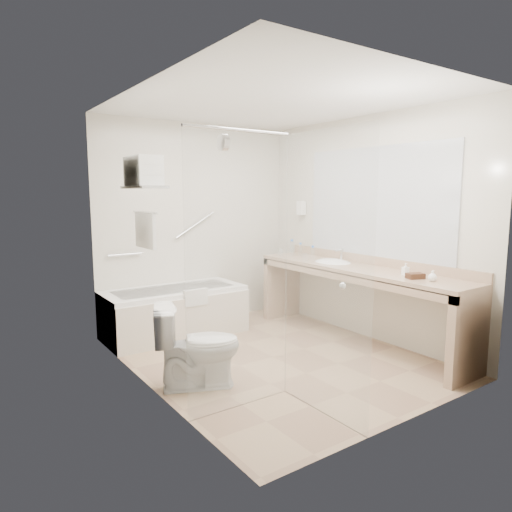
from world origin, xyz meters
TOP-DOWN VIEW (x-y plane):
  - floor at (0.00, 0.00)m, footprint 3.20×3.20m
  - ceiling at (0.00, 0.00)m, footprint 2.60×3.20m
  - wall_back at (0.00, 1.60)m, footprint 2.60×0.10m
  - wall_front at (0.00, -1.60)m, footprint 2.60×0.10m
  - wall_left at (-1.30, 0.00)m, footprint 0.10×3.20m
  - wall_right at (1.30, 0.00)m, footprint 0.10×3.20m
  - bathtub at (-0.50, 1.24)m, footprint 1.60×0.73m
  - grab_bar_short at (-0.95, 1.56)m, footprint 0.40×0.03m
  - grab_bar_long at (-0.05, 1.56)m, footprint 0.53×0.03m
  - shower_enclosure at (-0.63, -0.93)m, footprint 0.96×0.91m
  - towel_shelf at (-1.17, 0.35)m, footprint 0.24×0.55m
  - vanity_counter at (1.02, -0.15)m, footprint 0.55×2.70m
  - sink at (1.05, 0.25)m, footprint 0.40×0.52m
  - faucet at (1.20, 0.25)m, footprint 0.03×0.03m
  - mirror at (1.29, -0.15)m, footprint 0.02×2.00m
  - hairdryer_unit at (1.25, 1.05)m, footprint 0.08×0.10m
  - toilet at (-0.95, -0.19)m, footprint 0.83×0.66m
  - amenity_basket at (0.96, -0.94)m, footprint 0.18×0.15m
  - soap_bottle_a at (1.04, -0.77)m, footprint 0.08×0.13m
  - soap_bottle_b at (0.99, -1.11)m, footprint 0.09×0.11m
  - water_bottle_left at (1.08, 0.86)m, footprint 0.05×0.05m
  - water_bottle_mid at (1.07, 1.01)m, footprint 0.06×0.06m
  - water_bottle_right at (0.91, 0.44)m, footprint 0.06×0.06m
  - drinking_glass_near at (0.90, 1.03)m, footprint 0.08×0.08m
  - drinking_glass_far at (0.82, 0.46)m, footprint 0.09×0.09m

SIDE VIEW (x-z plane):
  - floor at x=0.00m, z-range 0.00..0.00m
  - bathtub at x=-0.50m, z-range -0.02..0.57m
  - toilet at x=-0.95m, z-range 0.00..0.71m
  - vanity_counter at x=1.02m, z-range 0.17..1.12m
  - sink at x=1.05m, z-range 0.75..0.89m
  - amenity_basket at x=0.96m, z-range 0.85..0.90m
  - soap_bottle_a at x=1.04m, z-range 0.85..0.91m
  - soap_bottle_b at x=0.99m, z-range 0.85..0.93m
  - drinking_glass_near at x=0.90m, z-range 0.85..0.94m
  - drinking_glass_far at x=0.82m, z-range 0.85..0.94m
  - water_bottle_left at x=1.08m, z-range 0.84..1.01m
  - faucet at x=1.20m, z-range 0.86..1.00m
  - water_bottle_right at x=0.91m, z-range 0.84..1.03m
  - water_bottle_mid at x=1.07m, z-range 0.84..1.04m
  - grab_bar_short at x=-0.95m, z-range 0.93..0.96m
  - shower_enclosure at x=-0.63m, z-range 0.01..2.12m
  - wall_back at x=0.00m, z-range 0.00..2.50m
  - wall_front at x=0.00m, z-range 0.00..2.50m
  - wall_left at x=-1.30m, z-range 0.00..2.50m
  - wall_right at x=1.30m, z-range 0.00..2.50m
  - grab_bar_long at x=-0.05m, z-range 1.09..1.41m
  - hairdryer_unit at x=1.25m, z-range 1.36..1.54m
  - mirror at x=1.29m, z-range 0.95..2.15m
  - towel_shelf at x=-1.17m, z-range 1.35..2.16m
  - ceiling at x=0.00m, z-range 2.45..2.55m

